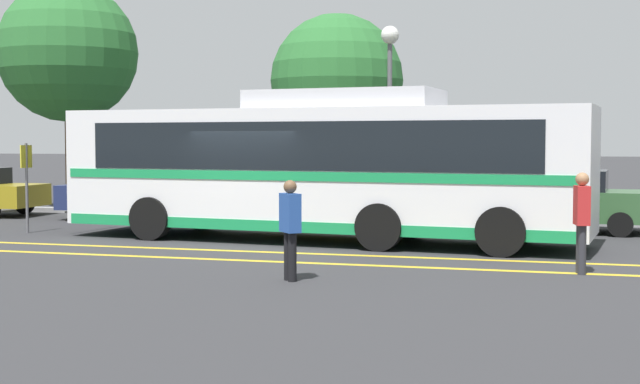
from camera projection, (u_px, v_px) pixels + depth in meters
ground_plane at (252, 242)px, 20.21m from camera, size 220.00×220.00×0.00m
lane_strip_0 at (291, 253)px, 18.18m from camera, size 32.00×0.20×0.01m
lane_strip_1 at (270, 261)px, 16.90m from camera, size 32.00×0.20×0.01m
curb_strip at (372, 218)px, 25.60m from camera, size 40.00×0.36×0.15m
transit_bus at (321, 166)px, 20.18m from camera, size 12.48×3.75×3.42m
parked_car_1 at (134, 193)px, 25.78m from camera, size 4.38×2.02×1.59m
parked_car_2 at (352, 197)px, 23.97m from camera, size 4.51×2.20×1.53m
parked_car_3 at (561, 200)px, 22.44m from camera, size 4.85×2.28×1.55m
pedestrian_0 at (290, 224)px, 14.54m from camera, size 0.44×0.46×1.66m
pedestrian_1 at (582, 216)px, 15.29m from camera, size 0.29×0.45×1.75m
bus_stop_sign at (27, 176)px, 22.00m from camera, size 0.07×0.40×2.23m
street_lamp at (390, 74)px, 25.95m from camera, size 0.53×0.53×5.62m
tree_0 at (337, 81)px, 29.39m from camera, size 4.39×4.39×6.47m
tree_1 at (68, 53)px, 29.85m from camera, size 4.67×4.67×7.58m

